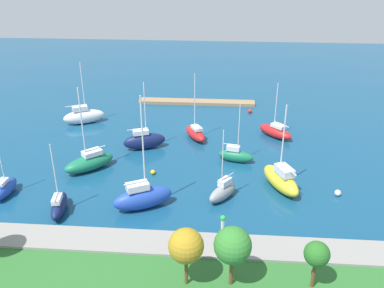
{
  "coord_description": "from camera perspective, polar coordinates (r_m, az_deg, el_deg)",
  "views": [
    {
      "loc": [
        -4.59,
        67.5,
        29.56
      ],
      "look_at": [
        0.0,
        8.45,
        1.5
      ],
      "focal_mm": 38.7,
      "sensor_mm": 36.0,
      "label": 1
    }
  ],
  "objects": [
    {
      "name": "park_tree_mideast",
      "position": [
        38.44,
        -0.82,
        -13.88
      ],
      "size": [
        3.28,
        3.28,
        6.08
      ],
      "color": "brown",
      "rests_on": "shoreline_park"
    },
    {
      "name": "mooring_buoy_red",
      "position": [
        82.95,
        8.0,
        4.52
      ],
      "size": [
        0.81,
        0.81,
        0.81
      ],
      "primitive_type": "sphere",
      "color": "red",
      "rests_on": "water"
    },
    {
      "name": "shoreline_park",
      "position": [
        41.97,
        -3.26,
        -18.68
      ],
      "size": [
        60.87,
        9.27,
        0.84
      ],
      "primitive_type": "cube",
      "color": "#2D6B2D",
      "rests_on": "ground"
    },
    {
      "name": "sailboat_green_lone_north",
      "position": [
        62.42,
        -13.96,
        -2.42
      ],
      "size": [
        7.42,
        7.16,
        12.68
      ],
      "rotation": [
        0.0,
        0.0,
        0.75
      ],
      "color": "#19724C",
      "rests_on": "water"
    },
    {
      "name": "sailboat_green_near_pier",
      "position": [
        63.33,
        6.02,
        -1.55
      ],
      "size": [
        5.71,
        2.99,
        9.41
      ],
      "rotation": [
        0.0,
        0.0,
        2.91
      ],
      "color": "#19724C",
      "rests_on": "water"
    },
    {
      "name": "sailboat_navy_lone_south",
      "position": [
        53.76,
        -17.86,
        -8.03
      ],
      "size": [
        2.52,
        5.85,
        9.23
      ],
      "rotation": [
        0.0,
        0.0,
        4.87
      ],
      "color": "#141E4C",
      "rests_on": "water"
    },
    {
      "name": "sailboat_gray_inner_mooring",
      "position": [
        53.94,
        4.27,
        -6.52
      ],
      "size": [
        4.41,
        5.13,
        9.85
      ],
      "rotation": [
        0.0,
        0.0,
        0.93
      ],
      "color": "gray",
      "rests_on": "water"
    },
    {
      "name": "mooring_buoy_yellow",
      "position": [
        60.05,
        -5.42,
        -3.88
      ],
      "size": [
        0.7,
        0.7,
        0.7
      ],
      "primitive_type": "sphere",
      "color": "yellow",
      "rests_on": "water"
    },
    {
      "name": "pier_dock",
      "position": [
        87.47,
        0.65,
        5.81
      ],
      "size": [
        24.27,
        2.64,
        0.62
      ],
      "primitive_type": "cube",
      "color": "#997A56",
      "rests_on": "ground"
    },
    {
      "name": "sailboat_blue_far_north",
      "position": [
        59.89,
        -24.34,
        -5.55
      ],
      "size": [
        1.78,
        5.07,
        8.97
      ],
      "rotation": [
        0.0,
        0.0,
        4.69
      ],
      "color": "#2347B2",
      "rests_on": "water"
    },
    {
      "name": "park_tree_center",
      "position": [
        38.54,
        5.62,
        -13.76
      ],
      "size": [
        3.49,
        3.49,
        6.26
      ],
      "color": "brown",
      "rests_on": "shoreline_park"
    },
    {
      "name": "mooring_buoy_white",
      "position": [
        58.09,
        19.45,
        -6.38
      ],
      "size": [
        0.86,
        0.86,
        0.86
      ],
      "primitive_type": "sphere",
      "color": "white",
      "rests_on": "water"
    },
    {
      "name": "sailboat_yellow_center_basin",
      "position": [
        57.1,
        12.16,
        -4.77
      ],
      "size": [
        5.66,
        8.24,
        11.92
      ],
      "rotation": [
        0.0,
        0.0,
        5.14
      ],
      "color": "yellow",
      "rests_on": "water"
    },
    {
      "name": "breakwater",
      "position": [
        45.82,
        -2.38,
        -13.95
      ],
      "size": [
        69.4,
        4.0,
        1.12
      ],
      "primitive_type": "cube",
      "color": "gray",
      "rests_on": "ground"
    },
    {
      "name": "sailboat_red_along_channel",
      "position": [
        72.66,
        11.43,
        1.74
      ],
      "size": [
        6.29,
        6.29,
        9.56
      ],
      "rotation": [
        0.0,
        0.0,
        5.5
      ],
      "color": "red",
      "rests_on": "water"
    },
    {
      "name": "water",
      "position": [
        73.83,
        0.51,
        1.75
      ],
      "size": [
        160.0,
        160.0,
        0.0
      ],
      "primitive_type": "plane",
      "color": "navy",
      "rests_on": "ground"
    },
    {
      "name": "sailboat_red_off_beacon",
      "position": [
        70.52,
        0.47,
        1.53
      ],
      "size": [
        4.81,
        6.45,
        11.35
      ],
      "rotation": [
        0.0,
        0.0,
        5.21
      ],
      "color": "red",
      "rests_on": "water"
    },
    {
      "name": "sailboat_navy_west_end",
      "position": [
        67.33,
        -6.59,
        0.49
      ],
      "size": [
        7.15,
        4.47,
        11.12
      ],
      "rotation": [
        0.0,
        0.0,
        3.51
      ],
      "color": "#141E4C",
      "rests_on": "water"
    },
    {
      "name": "sailboat_blue_far_south",
      "position": [
        52.2,
        -6.82,
        -7.27
      ],
      "size": [
        7.86,
        5.67,
        14.78
      ],
      "rotation": [
        0.0,
        0.0,
        3.61
      ],
      "color": "#2347B2",
      "rests_on": "water"
    },
    {
      "name": "park_tree_midwest",
      "position": [
        40.15,
        16.82,
        -14.37
      ],
      "size": [
        2.37,
        2.37,
        5.02
      ],
      "color": "brown",
      "rests_on": "shoreline_park"
    },
    {
      "name": "harbor_beacon",
      "position": [
        43.92,
        4.23,
        -11.51
      ],
      "size": [
        0.56,
        0.56,
        3.73
      ],
      "color": "silver",
      "rests_on": "breakwater"
    },
    {
      "name": "sailboat_white_mid_basin",
      "position": [
        79.43,
        -14.68,
        3.77
      ],
      "size": [
        7.77,
        5.43,
        11.45
      ],
      "rotation": [
        0.0,
        0.0,
        3.6
      ],
      "color": "white",
      "rests_on": "water"
    }
  ]
}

